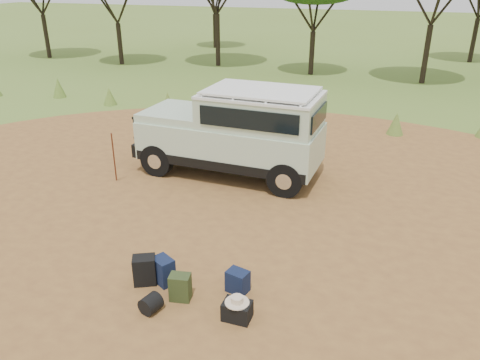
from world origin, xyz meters
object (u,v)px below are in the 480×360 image
(walking_staff, at_px, (114,158))
(backpack_navy, at_px, (164,271))
(backpack_black, at_px, (145,270))
(safari_vehicle, at_px, (236,134))
(backpack_olive, at_px, (180,287))
(duffel_navy, at_px, (238,281))
(hard_case, at_px, (237,311))

(walking_staff, distance_m, backpack_navy, 4.98)
(walking_staff, distance_m, backpack_black, 4.86)
(safari_vehicle, bearing_deg, backpack_olive, -78.09)
(walking_staff, xyz_separation_m, backpack_black, (3.03, -3.76, -0.47))
(backpack_black, relative_size, backpack_olive, 1.11)
(backpack_navy, bearing_deg, duffel_navy, 37.67)
(backpack_olive, bearing_deg, safari_vehicle, 89.18)
(duffel_navy, height_order, hard_case, duffel_navy)
(backpack_black, bearing_deg, hard_case, -37.87)
(backpack_navy, relative_size, backpack_olive, 1.04)
(backpack_black, height_order, backpack_navy, backpack_black)
(backpack_black, xyz_separation_m, backpack_navy, (0.33, 0.12, -0.02))
(safari_vehicle, bearing_deg, backpack_navy, -82.82)
(backpack_black, distance_m, backpack_navy, 0.35)
(backpack_olive, bearing_deg, backpack_navy, 135.92)
(backpack_olive, height_order, duffel_navy, backpack_olive)
(backpack_black, distance_m, duffel_navy, 1.75)
(walking_staff, xyz_separation_m, hard_case, (4.99, -4.14, -0.59))
(walking_staff, relative_size, hard_case, 3.28)
(backpack_navy, relative_size, hard_case, 1.12)
(backpack_olive, bearing_deg, hard_case, -18.73)
(duffel_navy, bearing_deg, safari_vehicle, 123.95)
(safari_vehicle, height_order, hard_case, safari_vehicle)
(safari_vehicle, relative_size, backpack_olive, 10.53)
(backpack_olive, bearing_deg, walking_staff, 123.78)
(walking_staff, xyz_separation_m, duffel_navy, (4.75, -3.43, -0.54))
(walking_staff, distance_m, hard_case, 6.51)
(safari_vehicle, relative_size, backpack_black, 9.45)
(backpack_navy, xyz_separation_m, hard_case, (1.63, -0.50, -0.10))
(backpack_black, xyz_separation_m, backpack_olive, (0.83, -0.22, -0.03))
(backpack_black, bearing_deg, backpack_olive, -41.40)
(safari_vehicle, relative_size, hard_case, 11.27)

